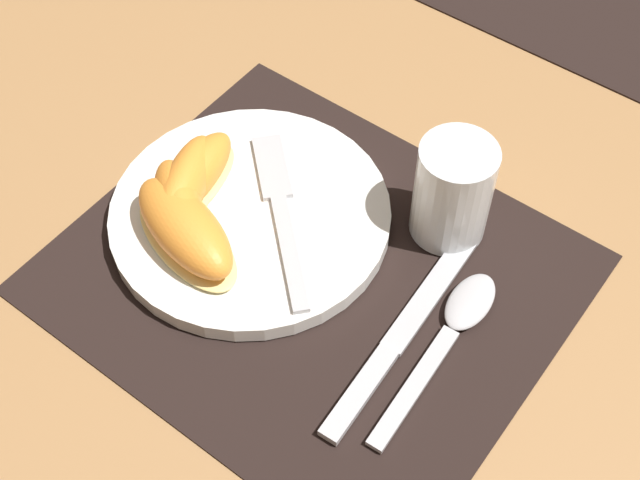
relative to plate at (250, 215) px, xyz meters
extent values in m
plane|color=#A37547|center=(0.08, -0.01, -0.01)|extent=(3.00, 3.00, 0.00)
cube|color=black|center=(0.08, -0.01, -0.01)|extent=(0.40, 0.35, 0.00)
cylinder|color=white|center=(0.00, 0.00, 0.00)|extent=(0.24, 0.24, 0.02)
cylinder|color=silver|center=(0.14, 0.10, 0.04)|extent=(0.07, 0.07, 0.10)
cylinder|color=orange|center=(0.14, 0.10, 0.01)|extent=(0.05, 0.05, 0.03)
cube|color=#BCBCC1|center=(0.17, -0.08, 0.00)|extent=(0.02, 0.09, 0.01)
cube|color=#BCBCC1|center=(0.17, 0.03, -0.01)|extent=(0.03, 0.14, 0.01)
cube|color=#BCBCC1|center=(0.20, -0.05, -0.01)|extent=(0.02, 0.12, 0.01)
ellipsoid|color=#BCBCC1|center=(0.20, 0.04, 0.00)|extent=(0.04, 0.06, 0.01)
cube|color=#BCBCC1|center=(0.06, -0.02, 0.01)|extent=(0.10, 0.09, 0.00)
cube|color=#BCBCC1|center=(-0.01, 0.05, 0.01)|extent=(0.07, 0.07, 0.00)
ellipsoid|color=#F4DB84|center=(-0.05, -0.01, 0.01)|extent=(0.06, 0.11, 0.01)
ellipsoid|color=orange|center=(-0.05, -0.01, 0.03)|extent=(0.05, 0.11, 0.04)
ellipsoid|color=#F4DB84|center=(-0.05, -0.03, 0.01)|extent=(0.08, 0.13, 0.01)
ellipsoid|color=orange|center=(-0.05, -0.03, 0.03)|extent=(0.08, 0.12, 0.04)
ellipsoid|color=#F4DB84|center=(-0.04, -0.04, 0.01)|extent=(0.10, 0.09, 0.01)
ellipsoid|color=orange|center=(-0.04, -0.04, 0.03)|extent=(0.10, 0.08, 0.04)
ellipsoid|color=#F4DB84|center=(-0.02, -0.06, 0.01)|extent=(0.14, 0.09, 0.01)
ellipsoid|color=orange|center=(-0.02, -0.06, 0.03)|extent=(0.13, 0.08, 0.04)
camera|label=1|loc=(0.34, -0.35, 0.61)|focal=50.00mm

